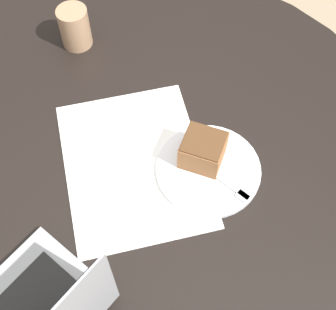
% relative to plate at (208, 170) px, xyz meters
% --- Properties ---
extents(ground_plane, '(12.00, 12.00, 0.00)m').
position_rel_plate_xyz_m(ground_plane, '(0.13, 0.12, -0.71)').
color(ground_plane, gray).
extents(dining_table, '(1.31, 1.31, 0.71)m').
position_rel_plate_xyz_m(dining_table, '(0.13, 0.12, -0.12)').
color(dining_table, black).
rests_on(dining_table, ground_plane).
extents(paper_document, '(0.47, 0.43, 0.00)m').
position_rel_plate_xyz_m(paper_document, '(0.11, 0.12, -0.00)').
color(paper_document, white).
rests_on(paper_document, dining_table).
extents(plate, '(0.23, 0.23, 0.01)m').
position_rel_plate_xyz_m(plate, '(0.00, 0.00, 0.00)').
color(plate, silver).
rests_on(plate, dining_table).
extents(cake_slice, '(0.12, 0.12, 0.07)m').
position_rel_plate_xyz_m(cake_slice, '(0.03, -0.00, 0.04)').
color(cake_slice, brown).
rests_on(cake_slice, plate).
extents(fork, '(0.17, 0.05, 0.00)m').
position_rel_plate_xyz_m(fork, '(-0.04, -0.01, 0.01)').
color(fork, silver).
rests_on(fork, plate).
extents(coffee_glass, '(0.08, 0.08, 0.11)m').
position_rel_plate_xyz_m(coffee_glass, '(0.50, 0.02, 0.05)').
color(coffee_glass, '#997556').
rests_on(coffee_glass, dining_table).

